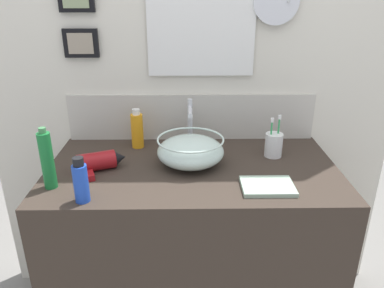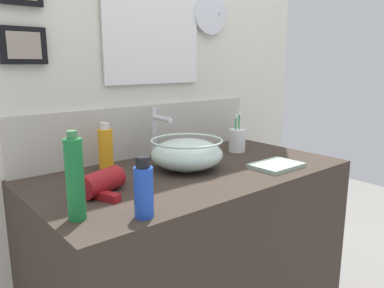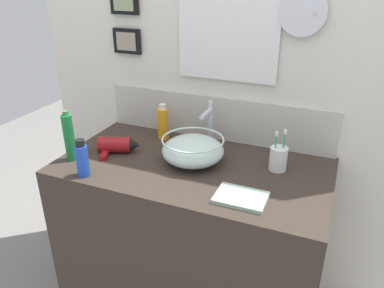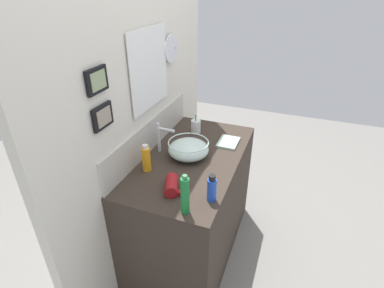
{
  "view_description": "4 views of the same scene",
  "coord_description": "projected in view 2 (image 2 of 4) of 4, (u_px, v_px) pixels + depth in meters",
  "views": [
    {
      "loc": [
        -0.02,
        -1.36,
        1.52
      ],
      "look_at": [
        -0.0,
        0.0,
        0.95
      ],
      "focal_mm": 35.0,
      "sensor_mm": 36.0,
      "label": 1
    },
    {
      "loc": [
        -0.87,
        -1.03,
        1.24
      ],
      "look_at": [
        -0.0,
        0.0,
        0.95
      ],
      "focal_mm": 35.0,
      "sensor_mm": 36.0,
      "label": 2
    },
    {
      "loc": [
        0.55,
        -1.32,
        1.62
      ],
      "look_at": [
        -0.0,
        0.0,
        0.95
      ],
      "focal_mm": 35.0,
      "sensor_mm": 36.0,
      "label": 3
    },
    {
      "loc": [
        -1.6,
        -0.61,
        1.92
      ],
      "look_at": [
        -0.0,
        0.0,
        0.95
      ],
      "focal_mm": 28.0,
      "sensor_mm": 36.0,
      "label": 4
    }
  ],
  "objects": [
    {
      "name": "spray_bottle",
      "position": [
        144.0,
        190.0,
        0.96
      ],
      "size": [
        0.05,
        0.05,
        0.16
      ],
      "color": "blue",
      "rests_on": "vanity_counter"
    },
    {
      "name": "faucet",
      "position": [
        156.0,
        129.0,
        1.54
      ],
      "size": [
        0.02,
        0.13,
        0.22
      ],
      "color": "silver",
      "rests_on": "vanity_counter"
    },
    {
      "name": "hair_drier",
      "position": [
        105.0,
        182.0,
        1.15
      ],
      "size": [
        0.2,
        0.18,
        0.07
      ],
      "color": "maroon",
      "rests_on": "vanity_counter"
    },
    {
      "name": "glass_bowl_sink",
      "position": [
        187.0,
        154.0,
        1.4
      ],
      "size": [
        0.27,
        0.27,
        0.11
      ],
      "color": "silver",
      "rests_on": "vanity_counter"
    },
    {
      "name": "soap_dispenser",
      "position": [
        106.0,
        148.0,
        1.39
      ],
      "size": [
        0.05,
        0.05,
        0.18
      ],
      "color": "orange",
      "rests_on": "vanity_counter"
    },
    {
      "name": "toothbrush_cup",
      "position": [
        237.0,
        140.0,
        1.68
      ],
      "size": [
        0.07,
        0.07,
        0.18
      ],
      "color": "white",
      "rests_on": "vanity_counter"
    },
    {
      "name": "vanity_counter",
      "position": [
        192.0,
        273.0,
        1.49
      ],
      "size": [
        1.17,
        0.62,
        0.85
      ],
      "primitive_type": "cube",
      "color": "#382D26",
      "rests_on": "ground"
    },
    {
      "name": "shampoo_bottle",
      "position": [
        75.0,
        179.0,
        0.93
      ],
      "size": [
        0.05,
        0.05,
        0.23
      ],
      "color": "#197233",
      "rests_on": "vanity_counter"
    },
    {
      "name": "hand_towel",
      "position": [
        276.0,
        165.0,
        1.43
      ],
      "size": [
        0.19,
        0.14,
        0.02
      ],
      "primitive_type": "cube",
      "color": "#99B29E",
      "rests_on": "vanity_counter"
    },
    {
      "name": "back_panel",
      "position": [
        140.0,
        51.0,
        1.56
      ],
      "size": [
        1.92,
        0.1,
        2.59
      ],
      "color": "silver",
      "rests_on": "ground"
    }
  ]
}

